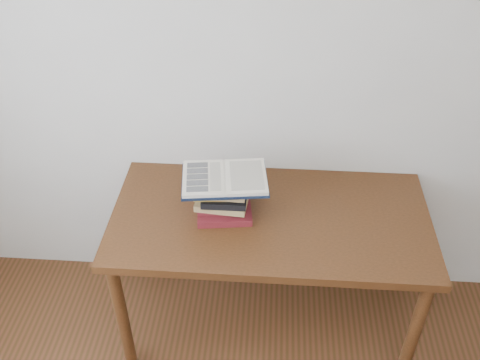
{
  "coord_description": "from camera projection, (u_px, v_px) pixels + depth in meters",
  "views": [
    {
      "loc": [
        0.05,
        -0.44,
        2.44
      ],
      "look_at": [
        -0.07,
        1.34,
        1.02
      ],
      "focal_mm": 40.0,
      "sensor_mm": 36.0,
      "label": 1
    }
  ],
  "objects": [
    {
      "name": "book_stack",
      "position": [
        222.0,
        198.0,
        2.4
      ],
      "size": [
        0.27,
        0.21,
        0.19
      ],
      "color": "maroon",
      "rests_on": "desk"
    },
    {
      "name": "desk",
      "position": [
        270.0,
        231.0,
        2.51
      ],
      "size": [
        1.47,
        0.73,
        0.79
      ],
      "color": "#4E2913",
      "rests_on": "ground"
    },
    {
      "name": "open_book",
      "position": [
        225.0,
        178.0,
        2.35
      ],
      "size": [
        0.4,
        0.31,
        0.03
      ],
      "rotation": [
        0.0,
        0.0,
        0.13
      ],
      "color": "black",
      "rests_on": "book_stack"
    }
  ]
}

